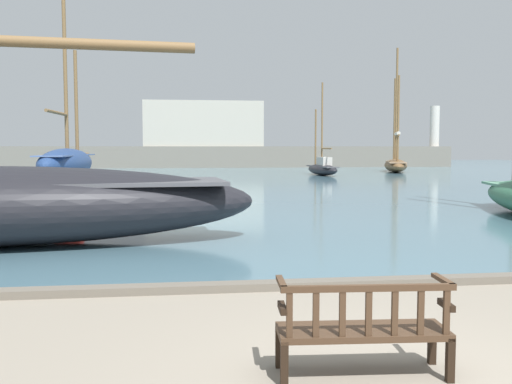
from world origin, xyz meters
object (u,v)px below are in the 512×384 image
(park_bench, at_px, (363,327))
(sailboat_nearest_starboard, at_px, (322,168))
(sailboat_outer_starboard, at_px, (67,162))
(sailboat_far_port, at_px, (396,162))
(channel_buoy, at_px, (69,211))

(park_bench, xyz_separation_m, sailboat_nearest_starboard, (8.62, 36.37, 0.18))
(park_bench, height_order, sailboat_outer_starboard, sailboat_outer_starboard)
(park_bench, bearing_deg, sailboat_outer_starboard, 105.40)
(sailboat_outer_starboard, bearing_deg, sailboat_nearest_starboard, 9.33)
(sailboat_far_port, relative_size, channel_buoy, 7.06)
(sailboat_outer_starboard, xyz_separation_m, sailboat_far_port, (25.42, 7.92, -0.33))
(sailboat_outer_starboard, height_order, sailboat_far_port, sailboat_outer_starboard)
(sailboat_nearest_starboard, relative_size, sailboat_far_port, 0.66)
(park_bench, xyz_separation_m, sailboat_outer_starboard, (-9.21, 33.44, 0.74))
(park_bench, distance_m, sailboat_nearest_starboard, 37.38)
(sailboat_nearest_starboard, height_order, sailboat_far_port, sailboat_far_port)
(park_bench, height_order, sailboat_far_port, sailboat_far_port)
(channel_buoy, bearing_deg, sailboat_nearest_starboard, 62.85)
(sailboat_outer_starboard, bearing_deg, channel_buoy, -78.85)
(park_bench, xyz_separation_m, channel_buoy, (-4.68, 10.43, -0.00))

